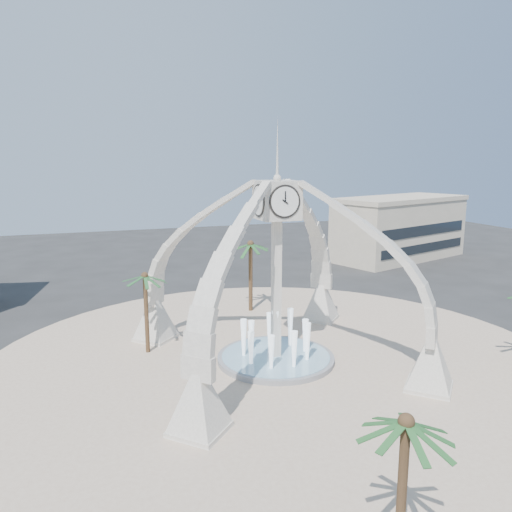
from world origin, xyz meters
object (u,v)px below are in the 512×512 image
object	(u,v)px
clock_tower	(276,269)
palm_north	(251,245)
palm_west	(145,277)
fountain	(276,357)
palm_south	(406,424)

from	to	relation	value
clock_tower	palm_north	world-z (taller)	clock_tower
palm_west	fountain	bearing A→B (deg)	-29.72
fountain	palm_north	bearing A→B (deg)	79.06
fountain	clock_tower	bearing A→B (deg)	-90.00
palm_north	palm_west	bearing A→B (deg)	-145.82
palm_north	palm_south	xyz separation A→B (m)	(-4.88, -29.12, -0.93)
fountain	palm_north	size ratio (longest dim) A/B	1.15
palm_west	palm_south	distance (m)	22.80
palm_west	clock_tower	bearing A→B (deg)	-29.72
fountain	palm_north	xyz separation A→B (m)	(2.23, 11.55, 5.83)
palm_west	palm_north	xyz separation A→B (m)	(10.26, 6.97, 0.56)
fountain	palm_south	bearing A→B (deg)	-98.58
palm_north	palm_south	world-z (taller)	palm_north
fountain	palm_west	size ratio (longest dim) A/B	1.27
clock_tower	palm_west	xyz separation A→B (m)	(-8.03, 4.58, -0.92)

